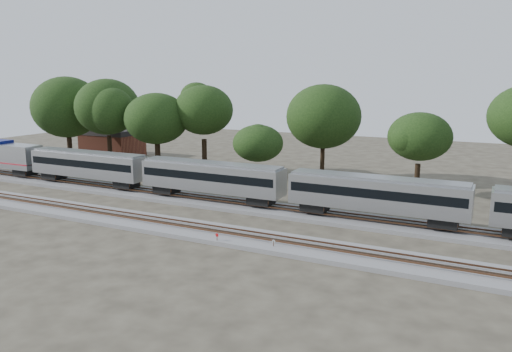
% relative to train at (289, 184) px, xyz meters
% --- Properties ---
extents(ground, '(160.00, 160.00, 0.00)m').
position_rel_train_xyz_m(ground, '(-8.29, -6.00, -3.23)').
color(ground, '#383328').
rests_on(ground, ground).
extents(track_far, '(160.00, 5.00, 0.73)m').
position_rel_train_xyz_m(track_far, '(-8.29, -0.00, -3.03)').
color(track_far, slate).
rests_on(track_far, ground).
extents(track_near, '(160.00, 5.00, 0.73)m').
position_rel_train_xyz_m(track_near, '(-8.29, -10.00, -3.03)').
color(track_near, slate).
rests_on(track_near, ground).
extents(train, '(110.37, 3.15, 4.65)m').
position_rel_train_xyz_m(train, '(0.00, 0.00, 0.00)').
color(train, '#AAACB1').
rests_on(train, ground).
extents(switch_stand_red, '(0.34, 0.10, 1.06)m').
position_rel_train_xyz_m(switch_stand_red, '(-1.67, -12.19, -2.56)').
color(switch_stand_red, '#512D19').
rests_on(switch_stand_red, ground).
extents(switch_stand_white, '(0.30, 0.13, 0.97)m').
position_rel_train_xyz_m(switch_stand_white, '(3.39, -11.36, -2.62)').
color(switch_stand_white, '#512D19').
rests_on(switch_stand_white, ground).
extents(switch_lever, '(0.57, 0.45, 0.30)m').
position_rel_train_xyz_m(switch_lever, '(-1.29, -11.93, -3.08)').
color(switch_lever, '#512D19').
rests_on(switch_lever, ground).
extents(brick_building, '(10.44, 7.48, 4.94)m').
position_rel_train_xyz_m(brick_building, '(-45.02, 22.68, -0.74)').
color(brick_building, brown).
rests_on(brick_building, ground).
extents(tree_0, '(9.72, 9.72, 13.71)m').
position_rel_train_xyz_m(tree_0, '(-44.99, 12.41, 6.32)').
color(tree_0, black).
rests_on(tree_0, ground).
extents(tree_1, '(10.00, 10.00, 14.10)m').
position_rel_train_xyz_m(tree_1, '(-36.30, 12.52, 6.59)').
color(tree_1, black).
rests_on(tree_1, ground).
extents(tree_2, '(8.45, 8.45, 11.92)m').
position_rel_train_xyz_m(tree_2, '(-26.91, 12.65, 5.07)').
color(tree_2, black).
rests_on(tree_2, ground).
extents(tree_3, '(9.73, 9.73, 13.71)m').
position_rel_train_xyz_m(tree_3, '(-20.75, 16.16, 6.32)').
color(tree_3, black).
rests_on(tree_3, ground).
extents(tree_4, '(6.19, 6.19, 8.73)m').
position_rel_train_xyz_m(tree_4, '(-8.14, 9.13, 2.83)').
color(tree_4, black).
rests_on(tree_4, ground).
extents(tree_5, '(9.13, 9.13, 12.87)m').
position_rel_train_xyz_m(tree_5, '(-2.91, 19.49, 5.73)').
color(tree_5, black).
rests_on(tree_5, ground).
extents(tree_6, '(7.45, 7.45, 10.50)m').
position_rel_train_xyz_m(tree_6, '(10.94, 15.02, 4.08)').
color(tree_6, black).
rests_on(tree_6, ground).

